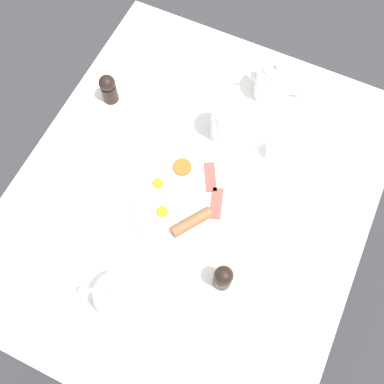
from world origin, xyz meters
TOP-DOWN VIEW (x-y plane):
  - ground_plane at (0.00, 0.00)m, footprint 8.00×8.00m
  - table at (0.00, 0.00)m, footprint 0.93×1.11m
  - breakfast_plate at (0.01, 0.02)m, footprint 0.32×0.32m
  - teapot_near at (0.03, 0.33)m, footprint 0.20×0.11m
  - teapot_far at (-0.08, -0.40)m, footprint 0.20×0.11m
  - teacup_with_saucer_left at (0.30, 0.31)m, footprint 0.14×0.14m
  - water_glass_tall at (0.00, -0.22)m, footprint 0.08×0.08m
  - creamer_jug at (-0.15, -0.21)m, footprint 0.08×0.05m
  - pepper_grinder at (-0.17, 0.18)m, footprint 0.05×0.05m
  - salt_grinder at (0.35, -0.18)m, footprint 0.05×0.05m
  - fork_by_plate at (0.22, -0.20)m, footprint 0.09×0.16m
  - knife_by_plate at (-0.29, -0.00)m, footprint 0.22×0.08m
  - spoon_for_tea at (0.30, 0.02)m, footprint 0.15×0.03m

SIDE VIEW (x-z plane):
  - ground_plane at x=0.00m, z-range 0.00..0.00m
  - table at x=0.00m, z-range 0.30..1.03m
  - fork_by_plate at x=0.22m, z-range 0.73..0.74m
  - knife_by_plate at x=-0.29m, z-range 0.73..0.74m
  - spoon_for_tea at x=0.30m, z-range 0.73..0.74m
  - breakfast_plate at x=0.01m, z-range 0.72..0.76m
  - creamer_jug at x=-0.15m, z-range 0.73..0.79m
  - teacup_with_saucer_left at x=0.30m, z-range 0.73..0.79m
  - pepper_grinder at x=-0.17m, z-range 0.73..0.83m
  - salt_grinder at x=0.35m, z-range 0.73..0.83m
  - teapot_near at x=0.03m, z-range 0.72..0.86m
  - teapot_far at x=-0.08m, z-range 0.72..0.86m
  - water_glass_tall at x=0.00m, z-range 0.73..0.85m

